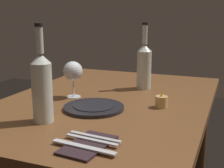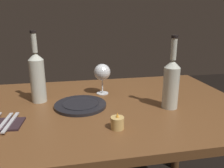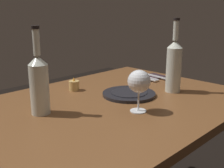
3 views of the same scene
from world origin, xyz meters
The scene contains 10 objects.
dining_table centered at (0.00, 0.00, 0.65)m, with size 1.30×0.90×0.74m.
wine_glass_left centered at (0.03, -0.16, 0.86)m, with size 0.09×0.09×0.17m.
wine_bottle centered at (-0.25, 0.10, 0.86)m, with size 0.07×0.07×0.34m.
wine_bottle_second centered at (0.36, -0.10, 0.87)m, with size 0.07×0.07×0.35m.
votive_candle centered at (0.03, 0.26, 0.76)m, with size 0.05×0.05×0.07m.
dinner_plate centered at (0.16, 0.01, 0.75)m, with size 0.25×0.25×0.02m.
folded_napkin centered at (0.50, 0.14, 0.74)m, with size 0.20×0.13×0.01m.
fork_inner centered at (0.47, 0.14, 0.75)m, with size 0.03×0.18×0.00m.
fork_outer centered at (0.45, 0.14, 0.75)m, with size 0.03×0.18×0.00m.
table_knife centered at (0.53, 0.14, 0.75)m, with size 0.04×0.21×0.00m.
Camera 1 is at (1.28, 0.53, 1.14)m, focal length 50.48 mm.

